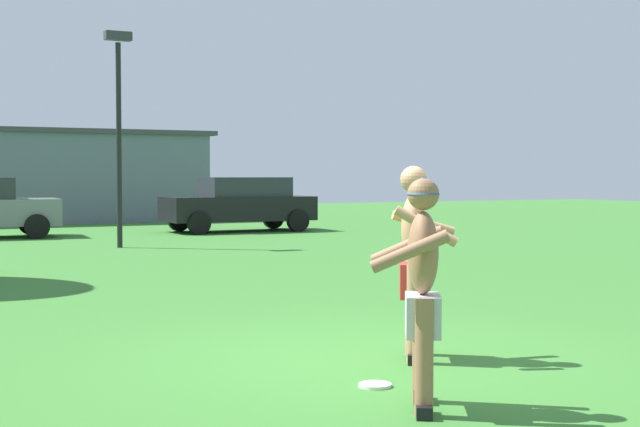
{
  "coord_description": "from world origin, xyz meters",
  "views": [
    {
      "loc": [
        -4.24,
        -7.14,
        1.67
      ],
      "look_at": [
        -0.07,
        0.75,
        1.29
      ],
      "focal_mm": 52.17,
      "sensor_mm": 36.0,
      "label": 1
    }
  ],
  "objects_px": {
    "frisbee": "(375,385)",
    "car_black_near_post": "(240,203)",
    "player_with_cap": "(422,283)",
    "player_in_red": "(414,256)",
    "lamp_post": "(119,113)"
  },
  "relations": [
    {
      "from": "car_black_near_post",
      "to": "lamp_post",
      "type": "height_order",
      "value": "lamp_post"
    },
    {
      "from": "player_with_cap",
      "to": "lamp_post",
      "type": "xyz_separation_m",
      "value": [
        2.12,
        15.3,
        2.16
      ]
    },
    {
      "from": "frisbee",
      "to": "lamp_post",
      "type": "xyz_separation_m",
      "value": [
        2.06,
        14.56,
        3.05
      ]
    },
    {
      "from": "player_in_red",
      "to": "car_black_near_post",
      "type": "xyz_separation_m",
      "value": [
        5.93,
        18.04,
        -0.11
      ]
    },
    {
      "from": "player_with_cap",
      "to": "car_black_near_post",
      "type": "bearing_deg",
      "value": 70.63
    },
    {
      "from": "player_with_cap",
      "to": "player_in_red",
      "type": "bearing_deg",
      "value": 58.14
    },
    {
      "from": "player_with_cap",
      "to": "lamp_post",
      "type": "relative_size",
      "value": 0.34
    },
    {
      "from": "player_in_red",
      "to": "frisbee",
      "type": "height_order",
      "value": "player_in_red"
    },
    {
      "from": "player_with_cap",
      "to": "player_in_red",
      "type": "xyz_separation_m",
      "value": [
        0.95,
        1.53,
        0.03
      ]
    },
    {
      "from": "frisbee",
      "to": "car_black_near_post",
      "type": "bearing_deg",
      "value": 70.1
    },
    {
      "from": "player_with_cap",
      "to": "player_in_red",
      "type": "relative_size",
      "value": 0.95
    },
    {
      "from": "player_with_cap",
      "to": "lamp_post",
      "type": "bearing_deg",
      "value": 82.11
    },
    {
      "from": "player_with_cap",
      "to": "frisbee",
      "type": "xyz_separation_m",
      "value": [
        0.06,
        0.74,
        -0.89
      ]
    },
    {
      "from": "car_black_near_post",
      "to": "frisbee",
      "type": "bearing_deg",
      "value": -109.9
    },
    {
      "from": "player_with_cap",
      "to": "player_in_red",
      "type": "distance_m",
      "value": 1.8
    }
  ]
}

